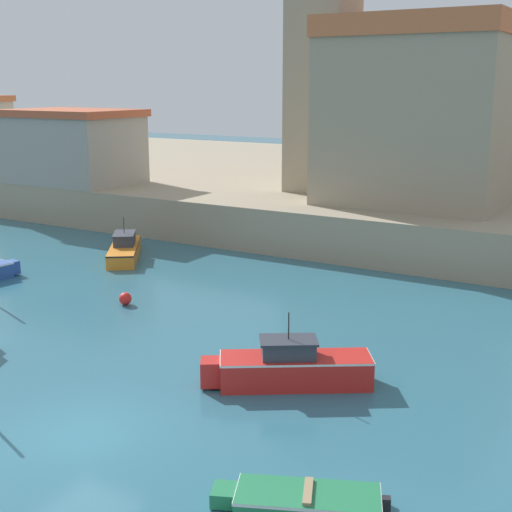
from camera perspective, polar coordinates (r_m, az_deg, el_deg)
ground_plane at (r=21.21m, az=-13.72°, el=-13.61°), size 200.00×200.00×0.00m
quay_seawall at (r=56.59m, az=16.71°, el=4.67°), size 120.00×40.00×2.62m
motorboat_orange_1 at (r=40.76m, az=-10.46°, el=0.58°), size 4.45×5.55×2.30m
motorboat_red_2 at (r=23.39m, az=2.79°, el=-8.87°), size 5.25×3.97×2.49m
dinghy_green_3 at (r=17.39m, az=3.77°, el=-18.87°), size 3.99×2.54×0.50m
mooring_buoy at (r=32.15m, az=-10.42°, el=-3.38°), size 0.57×0.57×0.57m
church at (r=47.19m, az=13.35°, el=11.80°), size 14.70×16.52×15.83m
harbor_shed_near_wharf at (r=53.18m, az=-14.40°, el=8.53°), size 9.16×6.47×5.18m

